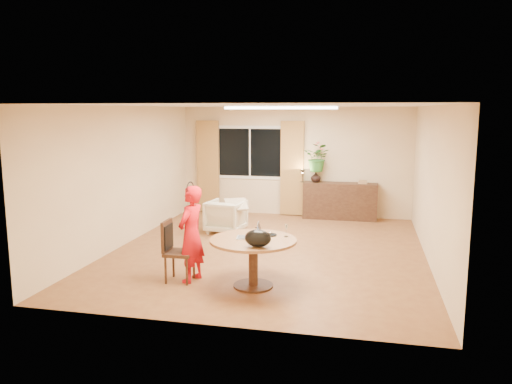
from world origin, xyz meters
TOP-DOWN VIEW (x-y plane):
  - floor at (0.00, 0.00)m, footprint 6.50×6.50m
  - ceiling at (0.00, 0.00)m, footprint 6.50×6.50m
  - wall_back at (0.00, 3.25)m, footprint 5.50×0.00m
  - wall_left at (-2.75, 0.00)m, footprint 0.00×6.50m
  - wall_right at (2.75, 0.00)m, footprint 0.00×6.50m
  - window at (-1.10, 3.23)m, footprint 1.70×0.03m
  - curtain_left at (-2.15, 3.15)m, footprint 0.55×0.08m
  - curtain_right at (-0.05, 3.15)m, footprint 0.55×0.08m
  - ceiling_panel at (0.00, 1.20)m, footprint 2.20×0.35m
  - dining_table at (0.14, -1.86)m, footprint 1.25×1.25m
  - dining_chair at (-0.98, -1.86)m, footprint 0.45×0.41m
  - child at (-0.81, -1.81)m, footprint 0.58×0.45m
  - laptop at (0.07, -1.83)m, footprint 0.39×0.29m
  - tumbler at (0.14, -1.59)m, footprint 0.07×0.07m
  - wine_glass at (0.58, -1.63)m, footprint 0.07×0.07m
  - pot_lid at (0.34, -1.61)m, footprint 0.25×0.25m
  - handbag at (0.30, -2.26)m, footprint 0.41×0.31m
  - armchair at (-1.13, 1.19)m, footprint 0.81×0.83m
  - throw at (-0.90, 1.15)m, footprint 0.62×0.68m
  - sideboard at (1.11, 3.01)m, footprint 1.70×0.42m
  - vase at (0.53, 3.01)m, footprint 0.27×0.27m
  - bouquet at (0.58, 3.01)m, footprint 0.69×0.63m
  - book_stack at (1.61, 3.01)m, footprint 0.21×0.16m
  - desk_lamp at (0.23, 2.96)m, footprint 0.14×0.14m

SIDE VIEW (x-z plane):
  - floor at x=0.00m, z-range 0.00..0.00m
  - armchair at x=-1.13m, z-range 0.00..0.67m
  - sideboard at x=1.11m, z-range 0.00..0.85m
  - dining_chair at x=-0.98m, z-range 0.00..0.92m
  - dining_table at x=0.14m, z-range 0.20..0.91m
  - throw at x=-0.90m, z-range 0.67..0.70m
  - child at x=-0.81m, z-range 0.00..1.44m
  - pot_lid at x=0.34m, z-range 0.71..0.74m
  - tumbler at x=0.14m, z-range 0.71..0.81m
  - wine_glass at x=0.58m, z-range 0.71..0.90m
  - laptop at x=0.07m, z-range 0.71..0.95m
  - handbag at x=0.30m, z-range 0.71..0.95m
  - book_stack at x=1.61m, z-range 0.85..0.94m
  - vase at x=0.53m, z-range 0.85..1.10m
  - desk_lamp at x=0.23m, z-range 0.85..1.16m
  - curtain_left at x=-2.15m, z-range 0.02..2.27m
  - curtain_right at x=-0.05m, z-range 0.02..2.27m
  - wall_back at x=0.00m, z-range -1.45..4.05m
  - wall_left at x=-2.75m, z-range -1.95..4.55m
  - wall_right at x=2.75m, z-range -1.95..4.55m
  - bouquet at x=0.58m, z-range 1.10..1.76m
  - window at x=-1.10m, z-range 0.85..2.15m
  - ceiling_panel at x=0.00m, z-range 2.54..2.59m
  - ceiling at x=0.00m, z-range 2.60..2.60m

